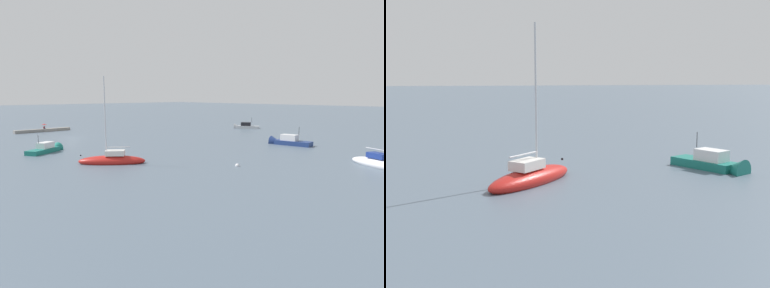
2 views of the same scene
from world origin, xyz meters
The scene contains 10 objects.
ground_plane centered at (0.00, 0.00, 0.00)m, with size 500.00×500.00×0.00m, color slate.
seawall_pier centered at (0.00, -16.36, 0.35)m, with size 12.94×1.48×0.71m.
person_seated_maroon_left centered at (-0.34, -16.37, 0.96)m, with size 0.46×0.64×0.73m.
umbrella_open_red centered at (-0.36, -16.30, 1.81)m, with size 1.15×1.15×1.26m.
sailboat_red_near centered at (7.77, 29.07, 0.42)m, with size 8.20×7.40×11.61m.
sailboat_white_mid centered at (-15.12, 53.82, 0.42)m, with size 5.47×8.73×12.07m.
motorboat_navy_near centered at (-23.70, 35.62, 0.44)m, with size 3.28×7.65×4.16m.
motorboat_grey_mid centered at (-41.96, 11.93, 0.39)m, with size 5.00×6.66×3.67m.
motorboat_teal_far centered at (10.47, 14.23, 0.38)m, with size 6.53×4.99×3.61m.
mooring_buoy_mid centered at (-2.63, 41.41, 0.09)m, with size 0.51×0.51×0.51m.
Camera 1 is at (30.13, 67.72, 8.84)m, focal length 31.86 mm.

